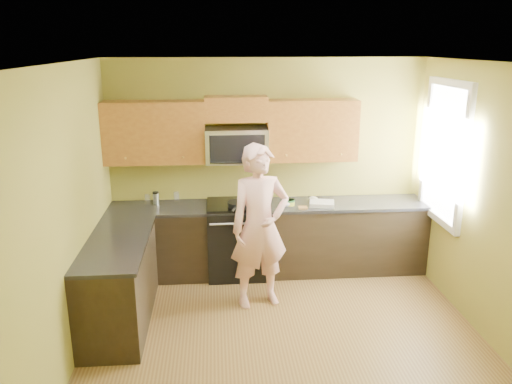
{
  "coord_description": "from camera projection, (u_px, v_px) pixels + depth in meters",
  "views": [
    {
      "loc": [
        -0.67,
        -4.32,
        2.86
      ],
      "look_at": [
        -0.2,
        1.3,
        1.2
      ],
      "focal_mm": 35.5,
      "sensor_mm": 36.0,
      "label": 1
    }
  ],
  "objects": [
    {
      "name": "wall_left",
      "position": [
        65.0,
        222.0,
        4.45
      ],
      "size": [
        0.0,
        4.0,
        4.0
      ],
      "primitive_type": "plane",
      "rotation": [
        1.57,
        0.0,
        1.57
      ],
      "color": "olive",
      "rests_on": "ground"
    },
    {
      "name": "toast_slice",
      "position": [
        303.0,
        208.0,
        6.19
      ],
      "size": [
        0.12,
        0.12,
        0.01
      ],
      "primitive_type": "cube",
      "rotation": [
        0.0,
        0.0,
        -0.07
      ],
      "color": "#B27F47",
      "rests_on": "countertop_back"
    },
    {
      "name": "napkin_a",
      "position": [
        285.0,
        204.0,
        6.26
      ],
      "size": [
        0.13,
        0.14,
        0.06
      ],
      "primitive_type": "ellipsoid",
      "rotation": [
        0.0,
        0.0,
        0.16
      ],
      "color": "silver",
      "rests_on": "countertop_back"
    },
    {
      "name": "countertop_left",
      "position": [
        117.0,
        243.0,
        5.18
      ],
      "size": [
        0.62,
        1.6,
        0.04
      ],
      "primitive_type": "cube",
      "color": "black",
      "rests_on": "cabinet_left_run"
    },
    {
      "name": "stove",
      "position": [
        238.0,
        239.0,
        6.43
      ],
      "size": [
        0.76,
        0.65,
        0.95
      ],
      "primitive_type": null,
      "color": "black",
      "rests_on": "floor"
    },
    {
      "name": "glass_c",
      "position": [
        177.0,
        197.0,
        6.46
      ],
      "size": [
        0.09,
        0.09,
        0.12
      ],
      "primitive_type": "cylinder",
      "rotation": [
        0.0,
        0.0,
        0.31
      ],
      "color": "silver",
      "rests_on": "countertop_back"
    },
    {
      "name": "ceiling",
      "position": [
        293.0,
        63.0,
        4.23
      ],
      "size": [
        4.0,
        4.0,
        0.0
      ],
      "primitive_type": "plane",
      "rotation": [
        3.14,
        0.0,
        0.0
      ],
      "color": "white",
      "rests_on": "ground"
    },
    {
      "name": "wall_front",
      "position": [
        344.0,
        338.0,
        2.7
      ],
      "size": [
        4.0,
        0.0,
        4.0
      ],
      "primitive_type": "plane",
      "rotation": [
        -1.57,
        0.0,
        0.0
      ],
      "color": "olive",
      "rests_on": "ground"
    },
    {
      "name": "countertop_back",
      "position": [
        269.0,
        206.0,
        6.35
      ],
      "size": [
        4.0,
        0.62,
        0.04
      ],
      "primitive_type": "cube",
      "color": "black",
      "rests_on": "cabinet_back_run"
    },
    {
      "name": "cabinet_back_run",
      "position": [
        269.0,
        240.0,
        6.49
      ],
      "size": [
        4.0,
        0.6,
        0.88
      ],
      "primitive_type": "cube",
      "color": "black",
      "rests_on": "floor"
    },
    {
      "name": "floor",
      "position": [
        287.0,
        345.0,
        4.99
      ],
      "size": [
        4.0,
        4.0,
        0.0
      ],
      "primitive_type": "plane",
      "color": "brown",
      "rests_on": "ground"
    },
    {
      "name": "napkin_b",
      "position": [
        313.0,
        199.0,
        6.45
      ],
      "size": [
        0.15,
        0.16,
        0.07
      ],
      "primitive_type": "ellipsoid",
      "rotation": [
        0.0,
        0.0,
        0.22
      ],
      "color": "silver",
      "rests_on": "countertop_back"
    },
    {
      "name": "butter_tub",
      "position": [
        290.0,
        205.0,
        6.31
      ],
      "size": [
        0.15,
        0.15,
        0.09
      ],
      "primitive_type": null,
      "rotation": [
        0.0,
        0.0,
        -0.26
      ],
      "color": "#F7FF43",
      "rests_on": "countertop_back"
    },
    {
      "name": "upper_cab_right",
      "position": [
        311.0,
        160.0,
        6.38
      ],
      "size": [
        1.12,
        0.33,
        0.75
      ],
      "primitive_type": null,
      "color": "#905C21",
      "rests_on": "wall_back"
    },
    {
      "name": "wall_right",
      "position": [
        499.0,
        210.0,
        4.77
      ],
      "size": [
        0.0,
        4.0,
        4.0
      ],
      "primitive_type": "plane",
      "rotation": [
        1.57,
        0.0,
        -1.57
      ],
      "color": "olive",
      "rests_on": "ground"
    },
    {
      "name": "upper_cab_left",
      "position": [
        156.0,
        163.0,
        6.23
      ],
      "size": [
        1.22,
        0.33,
        0.75
      ],
      "primitive_type": null,
      "color": "#905C21",
      "rests_on": "wall_back"
    },
    {
      "name": "upper_cab_over_mw",
      "position": [
        236.0,
        109.0,
        6.12
      ],
      "size": [
        0.76,
        0.33,
        0.3
      ],
      "primitive_type": "cube",
      "color": "#905C21",
      "rests_on": "wall_back"
    },
    {
      "name": "window",
      "position": [
        445.0,
        153.0,
        5.83
      ],
      "size": [
        0.06,
        1.06,
        1.66
      ],
      "primitive_type": null,
      "color": "white",
      "rests_on": "wall_right"
    },
    {
      "name": "wall_back",
      "position": [
        267.0,
        165.0,
        6.52
      ],
      "size": [
        4.0,
        0.0,
        4.0
      ],
      "primitive_type": "plane",
      "rotation": [
        1.57,
        0.0,
        0.0
      ],
      "color": "olive",
      "rests_on": "ground"
    },
    {
      "name": "glass_b",
      "position": [
        147.0,
        199.0,
        6.35
      ],
      "size": [
        0.08,
        0.08,
        0.12
      ],
      "primitive_type": "cylinder",
      "rotation": [
        0.0,
        0.0,
        -0.16
      ],
      "color": "silver",
      "rests_on": "countertop_back"
    },
    {
      "name": "frying_pan",
      "position": [
        239.0,
        206.0,
        6.17
      ],
      "size": [
        0.44,
        0.57,
        0.07
      ],
      "primitive_type": null,
      "rotation": [
        0.0,
        0.0,
        -0.34
      ],
      "color": "black",
      "rests_on": "stove"
    },
    {
      "name": "woman",
      "position": [
        260.0,
        227.0,
        5.56
      ],
      "size": [
        0.77,
        0.6,
        1.85
      ],
      "primitive_type": "imported",
      "rotation": [
        0.0,
        0.0,
        0.26
      ],
      "color": "#FA867D",
      "rests_on": "floor"
    },
    {
      "name": "cabinet_left_run",
      "position": [
        119.0,
        283.0,
        5.31
      ],
      "size": [
        0.6,
        1.6,
        0.88
      ],
      "primitive_type": "cube",
      "color": "black",
      "rests_on": "floor"
    },
    {
      "name": "microwave",
      "position": [
        237.0,
        162.0,
        6.27
      ],
      "size": [
        0.76,
        0.4,
        0.42
      ],
      "primitive_type": null,
      "color": "silver",
      "rests_on": "wall_back"
    },
    {
      "name": "dish_towel",
      "position": [
        322.0,
        204.0,
        6.29
      ],
      "size": [
        0.34,
        0.3,
        0.05
      ],
      "primitive_type": "cube",
      "rotation": [
        0.0,
        0.0,
        -0.22
      ],
      "color": "white",
      "rests_on": "countertop_back"
    },
    {
      "name": "travel_mug",
      "position": [
        156.0,
        205.0,
        6.34
      ],
      "size": [
        0.09,
        0.09,
        0.17
      ],
      "primitive_type": null,
      "rotation": [
        0.0,
        0.0,
        -0.22
      ],
      "color": "silver",
      "rests_on": "countertop_back"
    }
  ]
}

